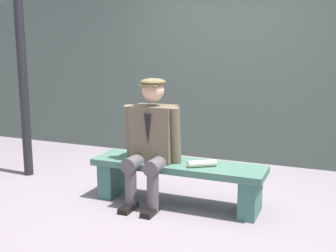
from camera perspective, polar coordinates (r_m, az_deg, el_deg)
ground_plane at (r=4.12m, az=1.28°, el=-10.70°), size 30.00×30.00×0.00m
bench at (r=4.02m, az=1.29°, el=-6.83°), size 1.69×0.44×0.42m
seated_man at (r=3.97m, az=-2.29°, el=-1.59°), size 0.59×0.61×1.23m
rolled_magazine at (r=3.84m, az=4.75°, el=-5.21°), size 0.26×0.20×0.06m
stadium_wall at (r=5.64m, az=8.37°, el=6.86°), size 12.00×0.24×2.27m
lamp_post at (r=5.10m, az=-20.08°, el=15.64°), size 0.24×0.24×3.30m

